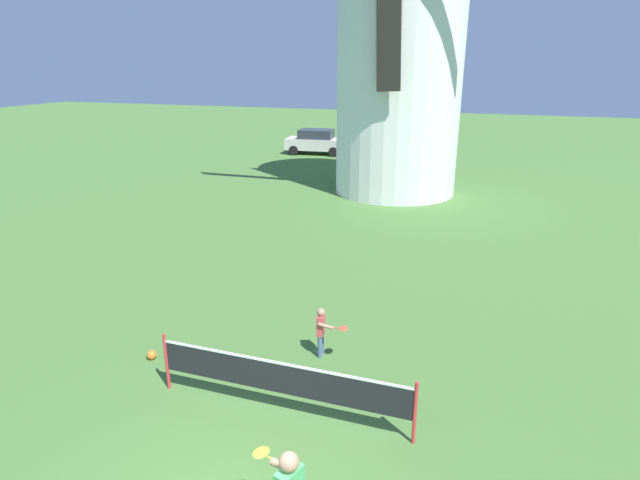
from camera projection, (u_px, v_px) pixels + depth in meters
The scene contains 6 objects.
windmill at pixel (401, 26), 21.63m from camera, with size 10.70×6.11×15.28m.
tennis_net at pixel (281, 379), 8.59m from camera, with size 4.51×0.06×1.10m.
player_far at pixel (322, 329), 10.35m from camera, with size 0.68×0.40×1.05m.
stray_ball at pixel (152, 355), 10.39m from camera, with size 0.19×0.19×0.19m, color orange.
parked_car_cream at pixel (316, 141), 33.50m from camera, with size 3.97×2.19×1.56m.
parked_car_blue at pixel (399, 147), 31.24m from camera, with size 4.46×1.99×1.56m.
Camera 1 is at (2.85, -4.30, 5.63)m, focal length 29.20 mm.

